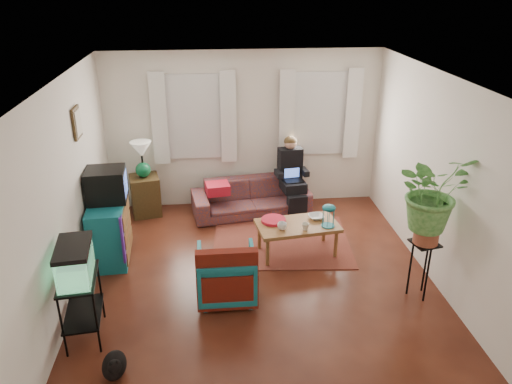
{
  "coord_description": "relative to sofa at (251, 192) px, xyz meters",
  "views": [
    {
      "loc": [
        -0.57,
        -5.43,
        3.67
      ],
      "look_at": [
        0.0,
        0.4,
        1.1
      ],
      "focal_mm": 35.0,
      "sensor_mm": 36.0,
      "label": 1
    }
  ],
  "objects": [
    {
      "name": "floor",
      "position": [
        -0.08,
        -2.05,
        -0.37
      ],
      "size": [
        4.5,
        5.0,
        0.01
      ],
      "primitive_type": "cube",
      "color": "#4F2B14",
      "rests_on": "ground"
    },
    {
      "name": "ceiling",
      "position": [
        -0.08,
        -2.05,
        2.23
      ],
      "size": [
        4.5,
        5.0,
        0.01
      ],
      "primitive_type": "cube",
      "color": "white",
      "rests_on": "wall_back"
    },
    {
      "name": "wall_back",
      "position": [
        -0.08,
        0.45,
        0.93
      ],
      "size": [
        4.5,
        0.01,
        2.6
      ],
      "primitive_type": "cube",
      "color": "silver",
      "rests_on": "floor"
    },
    {
      "name": "wall_front",
      "position": [
        -0.08,
        -4.55,
        0.93
      ],
      "size": [
        4.5,
        0.01,
        2.6
      ],
      "primitive_type": "cube",
      "color": "silver",
      "rests_on": "floor"
    },
    {
      "name": "wall_left",
      "position": [
        -2.33,
        -2.05,
        0.93
      ],
      "size": [
        0.01,
        5.0,
        2.6
      ],
      "primitive_type": "cube",
      "color": "silver",
      "rests_on": "floor"
    },
    {
      "name": "wall_right",
      "position": [
        2.17,
        -2.05,
        0.93
      ],
      "size": [
        0.01,
        5.0,
        2.6
      ],
      "primitive_type": "cube",
      "color": "silver",
      "rests_on": "floor"
    },
    {
      "name": "window_left",
      "position": [
        -0.88,
        0.43,
        1.18
      ],
      "size": [
        1.08,
        0.04,
        1.38
      ],
      "primitive_type": "cube",
      "color": "white",
      "rests_on": "wall_back"
    },
    {
      "name": "window_right",
      "position": [
        1.17,
        0.43,
        1.18
      ],
      "size": [
        1.08,
        0.04,
        1.38
      ],
      "primitive_type": "cube",
      "color": "white",
      "rests_on": "wall_back"
    },
    {
      "name": "curtains_left",
      "position": [
        -0.88,
        0.35,
        1.18
      ],
      "size": [
        1.36,
        0.06,
        1.5
      ],
      "primitive_type": "cube",
      "color": "white",
      "rests_on": "wall_back"
    },
    {
      "name": "curtains_right",
      "position": [
        1.17,
        0.35,
        1.18
      ],
      "size": [
        1.36,
        0.06,
        1.5
      ],
      "primitive_type": "cube",
      "color": "white",
      "rests_on": "wall_back"
    },
    {
      "name": "picture_frame",
      "position": [
        -2.29,
        -1.2,
        1.58
      ],
      "size": [
        0.04,
        0.32,
        0.4
      ],
      "primitive_type": "cube",
      "color": "#3D2616",
      "rests_on": "wall_left"
    },
    {
      "name": "area_rug",
      "position": [
        0.36,
        -1.03,
        -0.37
      ],
      "size": [
        2.12,
        1.76,
        0.01
      ],
      "primitive_type": "cube",
      "rotation": [
        0.0,
        0.0,
        -0.08
      ],
      "color": "brown",
      "rests_on": "floor"
    },
    {
      "name": "sofa",
      "position": [
        0.0,
        0.0,
        0.0
      ],
      "size": [
        2.0,
        1.01,
        0.75
      ],
      "primitive_type": "imported",
      "rotation": [
        0.0,
        0.0,
        0.14
      ],
      "color": "brown",
      "rests_on": "floor"
    },
    {
      "name": "seated_person",
      "position": [
        0.68,
        0.1,
        0.2
      ],
      "size": [
        0.55,
        0.65,
        1.14
      ],
      "primitive_type": null,
      "rotation": [
        0.0,
        0.0,
        0.14
      ],
      "color": "black",
      "rests_on": "sofa"
    },
    {
      "name": "side_table",
      "position": [
        -1.73,
        0.14,
        -0.04
      ],
      "size": [
        0.53,
        0.53,
        0.66
      ],
      "primitive_type": "cube",
      "rotation": [
        0.0,
        0.0,
        0.2
      ],
      "color": "#3A2316",
      "rests_on": "floor"
    },
    {
      "name": "table_lamp",
      "position": [
        -1.73,
        0.14,
        0.57
      ],
      "size": [
        0.4,
        0.4,
        0.6
      ],
      "primitive_type": null,
      "rotation": [
        0.0,
        0.0,
        0.2
      ],
      "color": "white",
      "rests_on": "side_table"
    },
    {
      "name": "dresser",
      "position": [
        -2.07,
        -1.24,
        0.05
      ],
      "size": [
        0.52,
        0.96,
        0.84
      ],
      "primitive_type": "cube",
      "rotation": [
        0.0,
        0.0,
        0.06
      ],
      "color": "navy",
      "rests_on": "floor"
    },
    {
      "name": "crt_tv",
      "position": [
        -2.05,
        -1.14,
        0.69
      ],
      "size": [
        0.54,
        0.5,
        0.45
      ],
      "primitive_type": "cube",
      "rotation": [
        0.0,
        0.0,
        0.06
      ],
      "color": "black",
      "rests_on": "dresser"
    },
    {
      "name": "aquarium_stand",
      "position": [
        -2.08,
        -2.91,
        0.0
      ],
      "size": [
        0.45,
        0.71,
        0.75
      ],
      "primitive_type": "cube",
      "rotation": [
        0.0,
        0.0,
        0.11
      ],
      "color": "black",
      "rests_on": "floor"
    },
    {
      "name": "aquarium",
      "position": [
        -2.08,
        -2.91,
        0.58
      ],
      "size": [
        0.4,
        0.65,
        0.4
      ],
      "primitive_type": "cube",
      "rotation": [
        0.0,
        0.0,
        0.11
      ],
      "color": "#7FD899",
      "rests_on": "aquarium_stand"
    },
    {
      "name": "black_cat",
      "position": [
        -1.67,
        -3.55,
        -0.22
      ],
      "size": [
        0.32,
        0.41,
        0.31
      ],
      "primitive_type": "ellipsoid",
      "rotation": [
        0.0,
        0.0,
        0.24
      ],
      "color": "black",
      "rests_on": "floor"
    },
    {
      "name": "armchair",
      "position": [
        -0.5,
        -2.33,
        -0.02
      ],
      "size": [
        0.69,
        0.65,
        0.71
      ],
      "primitive_type": "imported",
      "rotation": [
        0.0,
        0.0,
        3.14
      ],
      "color": "#105363",
      "rests_on": "floor"
    },
    {
      "name": "serape_throw",
      "position": [
        -0.5,
        -2.6,
        0.13
      ],
      "size": [
        0.71,
        0.17,
        0.59
      ],
      "primitive_type": "cube",
      "rotation": [
        0.0,
        0.0,
        -0.0
      ],
      "color": "#9E0A0A",
      "rests_on": "armchair"
    },
    {
      "name": "coffee_table",
      "position": [
        0.53,
        -1.38,
        -0.14
      ],
      "size": [
        1.2,
        0.76,
        0.47
      ],
      "primitive_type": "cube",
      "rotation": [
        0.0,
        0.0,
        0.13
      ],
      "color": "brown",
      "rests_on": "floor"
    },
    {
      "name": "cup_a",
      "position": [
        0.29,
        -1.51,
        0.14
      ],
      "size": [
        0.14,
        0.14,
        0.1
      ],
      "primitive_type": "imported",
      "rotation": [
        0.0,
        0.0,
        0.13
      ],
      "color": "white",
      "rests_on": "coffee_table"
    },
    {
      "name": "cup_b",
      "position": [
        0.61,
        -1.55,
        0.14
      ],
      "size": [
        0.12,
        0.12,
        0.1
      ],
      "primitive_type": "imported",
      "rotation": [
        0.0,
        0.0,
        0.13
      ],
      "color": "beige",
      "rests_on": "coffee_table"
    },
    {
      "name": "bowl",
      "position": [
        0.83,
        -1.23,
        0.12
      ],
      "size": [
        0.25,
        0.25,
        0.06
      ],
      "primitive_type": "imported",
      "rotation": [
        0.0,
        0.0,
        0.13
      ],
      "color": "white",
      "rests_on": "coffee_table"
    },
    {
      "name": "snack_tray",
      "position": [
        0.21,
        -1.27,
        0.11
      ],
      "size": [
        0.39,
        0.39,
        0.04
      ],
      "primitive_type": "cylinder",
      "rotation": [
        0.0,
        0.0,
        0.13
      ],
      "color": "#B21414",
      "rests_on": "coffee_table"
    },
    {
      "name": "birdcage",
      "position": [
        0.94,
        -1.48,
        0.26
      ],
      "size": [
        0.21,
        0.21,
        0.33
      ],
      "primitive_type": null,
      "rotation": [
        0.0,
        0.0,
        0.13
      ],
      "color": "#115B6B",
      "rests_on": "coffee_table"
    },
    {
      "name": "plant_stand",
      "position": [
        1.85,
        -2.53,
        -0.0
      ],
      "size": [
        0.38,
        0.38,
        0.75
      ],
      "primitive_type": "cube",
      "rotation": [
        0.0,
        0.0,
        0.22
      ],
      "color": "black",
      "rests_on": "floor"
    },
    {
      "name": "potted_plant",
      "position": [
        1.85,
        -2.53,
        0.89
      ],
      "size": [
        0.99,
        0.9,
        0.95
      ],
      "primitive_type": "imported",
      "rotation": [
        0.0,
        0.0,
        0.22
      ],
      "color": "#599947",
      "rests_on": "plant_stand"
    }
  ]
}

